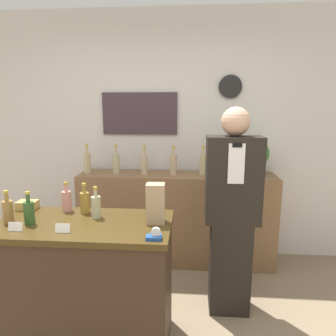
{
  "coord_description": "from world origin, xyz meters",
  "views": [
    {
      "loc": [
        0.32,
        -1.35,
        1.67
      ],
      "look_at": [
        0.12,
        1.11,
        1.18
      ],
      "focal_mm": 32.0,
      "sensor_mm": 36.0,
      "label": 1
    }
  ],
  "objects_px": {
    "shopkeeper": "(232,214)",
    "tape_dispenser": "(155,236)",
    "paper_bag": "(156,203)",
    "potted_plant": "(254,155)"
  },
  "relations": [
    {
      "from": "potted_plant",
      "to": "paper_bag",
      "type": "xyz_separation_m",
      "value": [
        -0.88,
        -1.25,
        -0.13
      ]
    },
    {
      "from": "shopkeeper",
      "to": "paper_bag",
      "type": "height_order",
      "value": "shopkeeper"
    },
    {
      "from": "paper_bag",
      "to": "tape_dispenser",
      "type": "height_order",
      "value": "paper_bag"
    },
    {
      "from": "potted_plant",
      "to": "tape_dispenser",
      "type": "distance_m",
      "value": 1.75
    },
    {
      "from": "shopkeeper",
      "to": "tape_dispenser",
      "type": "height_order",
      "value": "shopkeeper"
    },
    {
      "from": "potted_plant",
      "to": "tape_dispenser",
      "type": "xyz_separation_m",
      "value": [
        -0.85,
        -1.51,
        -0.24
      ]
    },
    {
      "from": "shopkeeper",
      "to": "tape_dispenser",
      "type": "bearing_deg",
      "value": -127.06
    },
    {
      "from": "shopkeeper",
      "to": "tape_dispenser",
      "type": "distance_m",
      "value": 0.89
    },
    {
      "from": "potted_plant",
      "to": "tape_dispenser",
      "type": "relative_size",
      "value": 4.18
    },
    {
      "from": "paper_bag",
      "to": "potted_plant",
      "type": "bearing_deg",
      "value": 54.94
    }
  ]
}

